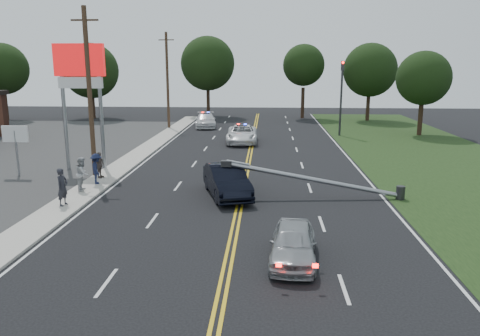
# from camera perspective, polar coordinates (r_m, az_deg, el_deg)

# --- Properties ---
(ground) EXTENTS (120.00, 120.00, 0.00)m
(ground) POSITION_cam_1_polar(r_m,az_deg,el_deg) (16.77, -1.38, -11.11)
(ground) COLOR black
(ground) RESTS_ON ground
(sidewalk) EXTENTS (1.80, 70.00, 0.12)m
(sidewalk) POSITION_cam_1_polar(r_m,az_deg,el_deg) (27.90, -17.10, -1.86)
(sidewalk) COLOR #ACA79B
(sidewalk) RESTS_ON ground
(centerline_yellow) EXTENTS (0.36, 80.00, 0.00)m
(centerline_yellow) POSITION_cam_1_polar(r_m,az_deg,el_deg) (26.21, 0.40, -2.32)
(centerline_yellow) COLOR gold
(centerline_yellow) RESTS_ON ground
(pylon_sign) EXTENTS (3.20, 0.35, 8.00)m
(pylon_sign) POSITION_cam_1_polar(r_m,az_deg,el_deg) (31.60, -18.91, 10.54)
(pylon_sign) COLOR gray
(pylon_sign) RESTS_ON ground
(small_sign) EXTENTS (1.60, 0.14, 3.10)m
(small_sign) POSITION_cam_1_polar(r_m,az_deg,el_deg) (31.60, -25.69, 3.29)
(small_sign) COLOR gray
(small_sign) RESTS_ON ground
(traffic_signal) EXTENTS (0.28, 0.41, 7.05)m
(traffic_signal) POSITION_cam_1_polar(r_m,az_deg,el_deg) (45.92, 12.26, 9.09)
(traffic_signal) COLOR #2D2D30
(traffic_signal) RESTS_ON ground
(fallen_streetlight) EXTENTS (9.36, 0.44, 1.91)m
(fallen_streetlight) POSITION_cam_1_polar(r_m,az_deg,el_deg) (24.20, 10.11, -1.56)
(fallen_streetlight) COLOR #2D2D30
(fallen_streetlight) RESTS_ON ground
(utility_pole_mid) EXTENTS (1.60, 0.28, 10.00)m
(utility_pole_mid) POSITION_cam_1_polar(r_m,az_deg,el_deg) (29.30, -17.87, 8.72)
(utility_pole_mid) COLOR #382619
(utility_pole_mid) RESTS_ON ground
(utility_pole_far) EXTENTS (1.60, 0.28, 10.00)m
(utility_pole_far) POSITION_cam_1_polar(r_m,az_deg,el_deg) (50.44, -8.83, 10.50)
(utility_pole_far) COLOR #382619
(utility_pole_far) RESTS_ON ground
(tree_4) EXTENTS (6.17, 6.17, 9.30)m
(tree_4) POSITION_cam_1_polar(r_m,az_deg,el_deg) (64.40, -27.02, 10.71)
(tree_4) COLOR black
(tree_4) RESTS_ON ground
(tree_5) EXTENTS (6.83, 6.83, 9.37)m
(tree_5) POSITION_cam_1_polar(r_m,az_deg,el_deg) (62.51, -17.73, 11.22)
(tree_5) COLOR black
(tree_5) RESTS_ON ground
(tree_6) EXTENTS (6.98, 6.98, 10.35)m
(tree_6) POSITION_cam_1_polar(r_m,az_deg,el_deg) (62.28, -3.96, 12.59)
(tree_6) COLOR black
(tree_6) RESTS_ON ground
(tree_7) EXTENTS (5.20, 5.20, 9.25)m
(tree_7) POSITION_cam_1_polar(r_m,az_deg,el_deg) (60.49, 7.78, 12.30)
(tree_7) COLOR black
(tree_7) RESTS_ON ground
(tree_8) EXTENTS (6.40, 6.40, 9.27)m
(tree_8) POSITION_cam_1_polar(r_m,az_deg,el_deg) (59.38, 15.57, 11.42)
(tree_8) COLOR black
(tree_8) RESTS_ON ground
(tree_9) EXTENTS (5.11, 5.11, 8.01)m
(tree_9) POSITION_cam_1_polar(r_m,az_deg,el_deg) (48.44, 21.48, 10.14)
(tree_9) COLOR black
(tree_9) RESTS_ON ground
(crashed_sedan) EXTENTS (3.10, 5.25, 1.64)m
(crashed_sedan) POSITION_cam_1_polar(r_m,az_deg,el_deg) (24.27, -1.62, -1.57)
(crashed_sedan) COLOR black
(crashed_sedan) RESTS_ON ground
(waiting_sedan) EXTENTS (1.86, 4.01, 1.33)m
(waiting_sedan) POSITION_cam_1_polar(r_m,az_deg,el_deg) (16.51, 6.51, -9.09)
(waiting_sedan) COLOR #9DA0A4
(waiting_sedan) RESTS_ON ground
(emergency_a) EXTENTS (2.72, 5.64, 1.55)m
(emergency_a) POSITION_cam_1_polar(r_m,az_deg,el_deg) (40.97, 0.23, 4.16)
(emergency_a) COLOR white
(emergency_a) RESTS_ON ground
(emergency_b) EXTENTS (2.80, 5.50, 1.53)m
(emergency_b) POSITION_cam_1_polar(r_m,az_deg,el_deg) (51.38, -4.22, 5.81)
(emergency_b) COLOR silver
(emergency_b) RESTS_ON ground
(bystander_a) EXTENTS (0.58, 0.74, 1.81)m
(bystander_a) POSITION_cam_1_polar(r_m,az_deg,el_deg) (23.80, -20.83, -2.17)
(bystander_a) COLOR #23242A
(bystander_a) RESTS_ON sidewalk
(bystander_b) EXTENTS (0.83, 0.99, 1.81)m
(bystander_b) POSITION_cam_1_polar(r_m,az_deg,el_deg) (26.30, -18.63, -0.66)
(bystander_b) COLOR #A4A5A9
(bystander_b) RESTS_ON sidewalk
(bystander_c) EXTENTS (1.05, 1.28, 1.72)m
(bystander_c) POSITION_cam_1_polar(r_m,az_deg,el_deg) (27.54, -17.09, -0.08)
(bystander_c) COLOR #181F3D
(bystander_c) RESTS_ON sidewalk
(bystander_d) EXTENTS (0.55, 0.96, 1.54)m
(bystander_d) POSITION_cam_1_polar(r_m,az_deg,el_deg) (28.93, -16.78, 0.35)
(bystander_d) COLOR #574A46
(bystander_d) RESTS_ON sidewalk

